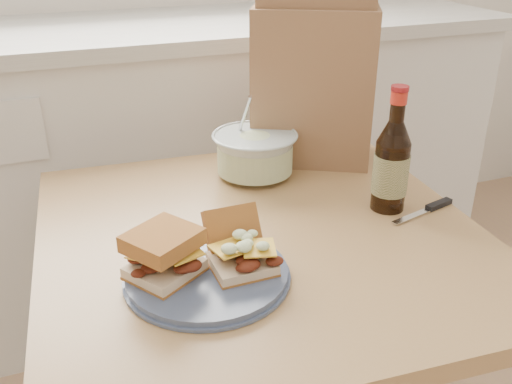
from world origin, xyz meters
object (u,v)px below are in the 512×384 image
object	(u,v)px
coleslaw_bowl	(255,155)
beer_bottle	(391,165)
paper_bag	(313,85)
dining_table	(262,275)
plate	(207,275)

from	to	relation	value
coleslaw_bowl	beer_bottle	size ratio (longest dim) A/B	0.76
beer_bottle	paper_bag	world-z (taller)	paper_bag
dining_table	plate	size ratio (longest dim) A/B	3.28
plate	beer_bottle	size ratio (longest dim) A/B	1.04
plate	coleslaw_bowl	size ratio (longest dim) A/B	1.38
plate	beer_bottle	distance (m)	0.44
paper_bag	coleslaw_bowl	bearing A→B (deg)	-132.25
dining_table	paper_bag	bearing A→B (deg)	54.89
dining_table	beer_bottle	world-z (taller)	beer_bottle
dining_table	beer_bottle	size ratio (longest dim) A/B	3.43
plate	paper_bag	size ratio (longest dim) A/B	0.74
paper_bag	beer_bottle	bearing A→B (deg)	-56.97
dining_table	beer_bottle	xyz separation A→B (m)	(0.28, -0.00, 0.20)
coleslaw_bowl	beer_bottle	distance (m)	0.32
coleslaw_bowl	beer_bottle	xyz separation A→B (m)	(0.20, -0.25, 0.05)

